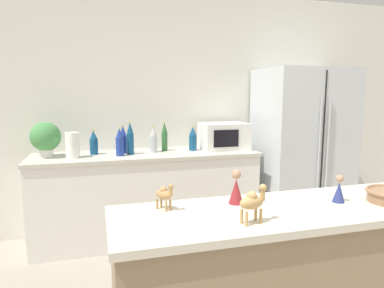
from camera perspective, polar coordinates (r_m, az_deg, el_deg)
The scene contains 17 objects.
wall_back at distance 3.82m, azimuth -0.71°, elevation 5.46°, with size 8.00×0.06×2.55m.
back_counter at distance 3.54m, azimuth -7.42°, elevation -8.55°, with size 2.22×0.63×0.88m.
refrigerator at distance 3.98m, azimuth 17.81°, elevation -0.72°, with size 0.94×0.75×1.73m.
potted_plant at distance 3.43m, azimuth -23.22°, elevation 1.00°, with size 0.27×0.27×0.33m.
paper_towel_roll at distance 3.32m, azimuth -19.30°, elevation -0.19°, with size 0.12×0.12×0.24m.
microwave at distance 3.64m, azimuth 5.32°, elevation 1.31°, with size 0.48×0.37×0.28m.
back_bottle_0 at distance 3.55m, azimuth 0.14°, elevation 0.89°, with size 0.08×0.08×0.26m.
back_bottle_1 at distance 3.45m, azimuth -11.41°, elevation 0.71°, with size 0.07×0.07×0.28m.
back_bottle_2 at distance 3.37m, azimuth -10.25°, elevation 0.91°, with size 0.07×0.07×0.33m.
back_bottle_3 at distance 3.45m, azimuth -16.06°, elevation 0.21°, with size 0.08×0.08×0.24m.
back_bottle_4 at distance 3.54m, azimuth -4.61°, elevation 1.22°, with size 0.06×0.06×0.31m.
back_bottle_5 at distance 3.46m, azimuth -6.46°, elevation 0.70°, with size 0.08×0.08×0.27m.
back_bottle_6 at distance 3.32m, azimuth -11.97°, elevation 0.29°, with size 0.07×0.07×0.27m.
camel_figurine at distance 1.47m, azimuth 10.09°, elevation -9.38°, with size 0.13×0.08×0.16m.
camel_figurine_second at distance 1.62m, azimuth -4.64°, elevation -8.29°, with size 0.09×0.10×0.13m.
wise_man_figurine_crimson at distance 1.87m, azimuth 23.29°, elevation -7.12°, with size 0.06×0.06×0.14m.
wise_man_figurine_purple at distance 1.71m, azimuth 7.36°, elevation -7.46°, with size 0.07×0.07×0.17m.
Camera 1 is at (-0.98, -0.95, 1.47)m, focal length 32.00 mm.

